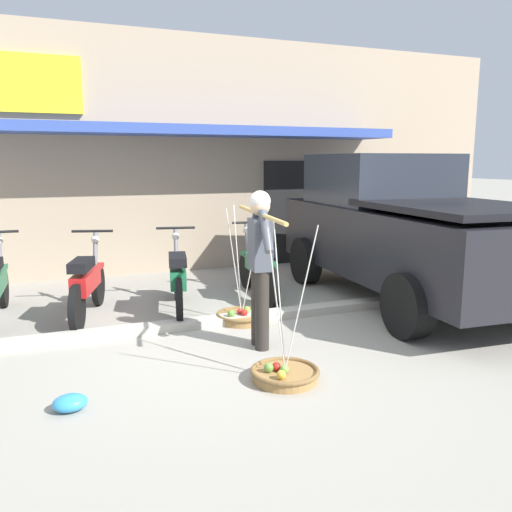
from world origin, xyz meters
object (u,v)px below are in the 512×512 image
(fruit_basket_left_side, at_px, (242,316))
(motorcycle_third_in_row, at_px, (178,278))
(fruit_basket_right_side, at_px, (285,373))
(plastic_litter_bag, at_px, (70,403))
(motorcycle_second_in_row, at_px, (87,284))
(fruit_vendor, at_px, (260,258))
(parked_truck, at_px, (403,229))
(motorcycle_end_of_row, at_px, (258,268))

(fruit_basket_left_side, xyz_separation_m, motorcycle_third_in_row, (-0.63, 0.78, 0.38))
(motorcycle_third_in_row, bearing_deg, fruit_basket_right_side, -82.27)
(motorcycle_third_in_row, distance_m, plastic_litter_bag, 2.98)
(fruit_basket_right_side, distance_m, motorcycle_second_in_row, 3.14)
(fruit_basket_left_side, distance_m, plastic_litter_bag, 2.77)
(fruit_basket_right_side, distance_m, plastic_litter_bag, 1.87)
(motorcycle_second_in_row, bearing_deg, motorcycle_third_in_row, -4.17)
(motorcycle_second_in_row, bearing_deg, fruit_vendor, -47.43)
(fruit_vendor, bearing_deg, parked_truck, 23.56)
(fruit_basket_left_side, xyz_separation_m, fruit_basket_right_side, (-0.27, -1.86, -0.00))
(fruit_basket_right_side, bearing_deg, parked_truck, 36.58)
(motorcycle_third_in_row, bearing_deg, fruit_vendor, -73.86)
(fruit_basket_right_side, bearing_deg, fruit_basket_left_side, 81.87)
(parked_truck, bearing_deg, plastic_litter_bag, -156.82)
(motorcycle_end_of_row, relative_size, plastic_litter_bag, 6.50)
(plastic_litter_bag, bearing_deg, fruit_vendor, 22.66)
(fruit_vendor, distance_m, plastic_litter_bag, 2.35)
(fruit_vendor, bearing_deg, motorcycle_end_of_row, 68.42)
(fruit_basket_left_side, height_order, motorcycle_second_in_row, fruit_basket_left_side)
(fruit_basket_left_side, xyz_separation_m, plastic_litter_bag, (-2.13, -1.77, -0.00))
(motorcycle_third_in_row, relative_size, motorcycle_end_of_row, 0.99)
(plastic_litter_bag, bearing_deg, motorcycle_end_of_row, 45.19)
(fruit_vendor, xyz_separation_m, fruit_basket_right_side, (-0.14, -0.93, -0.91))
(fruit_vendor, bearing_deg, fruit_basket_left_side, 82.03)
(motorcycle_end_of_row, bearing_deg, fruit_basket_right_side, -107.47)
(motorcycle_third_in_row, height_order, plastic_litter_bag, motorcycle_third_in_row)
(fruit_basket_left_side, relative_size, fruit_basket_right_side, 1.00)
(motorcycle_third_in_row, distance_m, parked_truck, 3.31)
(fruit_vendor, xyz_separation_m, plastic_litter_bag, (-2.00, -0.83, -0.91))
(fruit_vendor, relative_size, motorcycle_second_in_row, 1.06)
(fruit_basket_right_side, relative_size, motorcycle_third_in_row, 0.81)
(motorcycle_third_in_row, bearing_deg, parked_truck, -9.26)
(parked_truck, bearing_deg, motorcycle_end_of_row, 158.36)
(fruit_basket_right_side, relative_size, parked_truck, 0.30)
(motorcycle_second_in_row, bearing_deg, fruit_basket_right_side, -60.99)
(fruit_basket_right_side, relative_size, motorcycle_second_in_row, 0.82)
(fruit_basket_left_side, bearing_deg, motorcycle_end_of_row, 57.90)
(motorcycle_end_of_row, bearing_deg, plastic_litter_bag, -134.81)
(plastic_litter_bag, bearing_deg, motorcycle_second_in_row, 82.38)
(motorcycle_end_of_row, bearing_deg, fruit_basket_left_side, -122.10)
(fruit_vendor, distance_m, motorcycle_end_of_row, 2.17)
(motorcycle_second_in_row, relative_size, motorcycle_end_of_row, 0.97)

